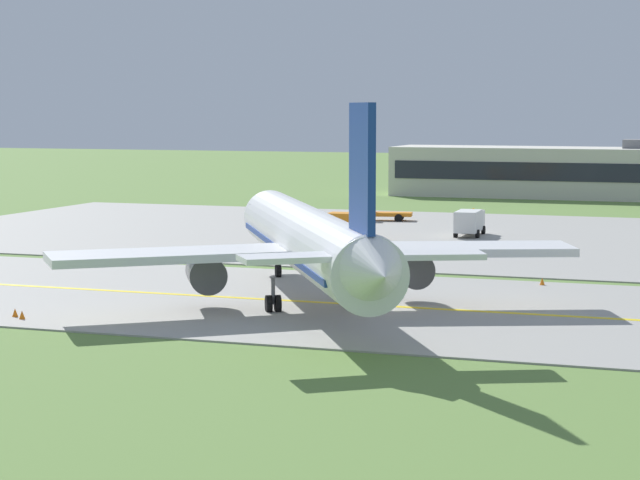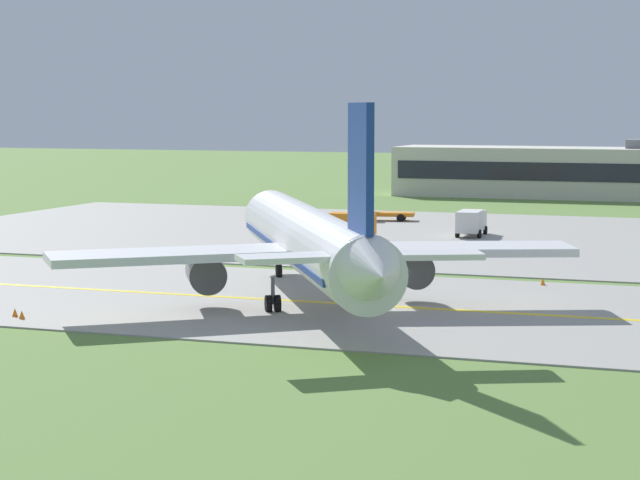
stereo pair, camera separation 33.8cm
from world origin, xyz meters
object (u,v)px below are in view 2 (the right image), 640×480
at_px(airplane_lead, 311,242).
at_px(service_truck_pushback, 343,224).
at_px(service_truck_fuel, 375,210).
at_px(service_truck_catering, 472,221).

bearing_deg(airplane_lead, service_truck_pushback, 105.56).
bearing_deg(service_truck_fuel, service_truck_pushback, -81.63).
bearing_deg(service_truck_catering, service_truck_fuel, 137.26).
xyz_separation_m(service_truck_fuel, service_truck_catering, (13.54, -12.52, 0.35)).
bearing_deg(service_truck_fuel, service_truck_catering, -42.74).
xyz_separation_m(airplane_lead, service_truck_pushback, (-10.46, 37.58, -2.60)).
xyz_separation_m(service_truck_catering, service_truck_pushback, (-10.67, -7.01, 0.00)).
distance_m(service_truck_fuel, service_truck_pushback, 19.74).
bearing_deg(service_truck_catering, service_truck_pushback, -146.69).
height_order(service_truck_catering, service_truck_pushback, same).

